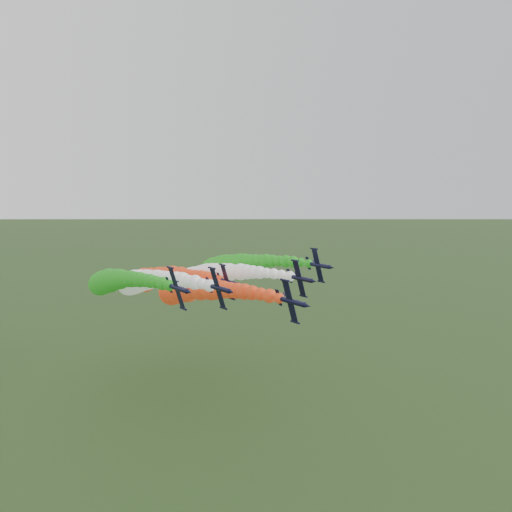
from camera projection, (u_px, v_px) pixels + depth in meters
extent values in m
plane|color=#2E4C21|center=(249.00, 447.00, 115.55)|extent=(3000.00, 3000.00, 0.00)
cylinder|color=black|center=(290.00, 301.00, 95.35)|extent=(1.29, 8.40, 1.29)
cone|color=black|center=(308.00, 306.00, 91.43)|extent=(1.17, 1.68, 1.17)
cone|color=black|center=(275.00, 297.00, 98.97)|extent=(1.17, 0.84, 1.17)
ellipsoid|color=black|center=(298.00, 302.00, 94.07)|extent=(0.76, 1.75, 0.90)
cube|color=black|center=(290.00, 302.00, 95.13)|extent=(2.79, 1.77, 8.58)
cylinder|color=black|center=(285.00, 280.00, 93.76)|extent=(0.51, 2.43, 0.51)
cylinder|color=black|center=(295.00, 322.00, 96.50)|extent=(0.51, 2.43, 0.51)
cube|color=black|center=(282.00, 296.00, 98.73)|extent=(2.09, 1.40, 0.77)
cube|color=black|center=(279.00, 298.00, 98.23)|extent=(1.15, 1.03, 3.41)
sphere|color=red|center=(279.00, 298.00, 97.94)|extent=(2.14, 2.14, 2.14)
sphere|color=red|center=(270.00, 296.00, 100.35)|extent=(2.89, 2.89, 2.89)
sphere|color=red|center=(261.00, 294.00, 102.80)|extent=(2.69, 2.69, 2.69)
sphere|color=red|center=(252.00, 293.00, 105.28)|extent=(3.12, 3.12, 3.12)
sphere|color=red|center=(244.00, 292.00, 107.78)|extent=(3.51, 3.51, 3.51)
sphere|color=red|center=(237.00, 291.00, 110.31)|extent=(3.60, 3.60, 3.60)
sphere|color=red|center=(230.00, 290.00, 112.86)|extent=(3.69, 3.69, 3.69)
sphere|color=red|center=(224.00, 290.00, 115.44)|extent=(4.18, 4.18, 4.18)
sphere|color=red|center=(217.00, 289.00, 118.05)|extent=(4.82, 4.82, 4.82)
sphere|color=red|center=(212.00, 289.00, 120.68)|extent=(5.42, 5.42, 5.42)
sphere|color=red|center=(206.00, 289.00, 123.33)|extent=(4.54, 4.54, 4.54)
sphere|color=red|center=(201.00, 289.00, 126.01)|extent=(5.71, 5.71, 5.71)
sphere|color=red|center=(197.00, 289.00, 128.72)|extent=(4.87, 4.87, 4.87)
sphere|color=red|center=(192.00, 289.00, 131.45)|extent=(5.35, 5.35, 5.35)
sphere|color=red|center=(188.00, 290.00, 134.20)|extent=(6.64, 6.64, 6.64)
sphere|color=red|center=(185.00, 290.00, 136.98)|extent=(6.62, 6.62, 6.62)
sphere|color=red|center=(181.00, 291.00, 139.78)|extent=(5.88, 5.88, 5.88)
sphere|color=red|center=(178.00, 291.00, 142.60)|extent=(7.35, 7.35, 7.35)
sphere|color=red|center=(175.00, 292.00, 145.45)|extent=(7.33, 7.33, 7.33)
sphere|color=red|center=(172.00, 292.00, 148.32)|extent=(7.71, 7.71, 7.71)
cylinder|color=black|center=(218.00, 288.00, 100.78)|extent=(1.29, 8.40, 1.29)
cone|color=black|center=(231.00, 292.00, 96.87)|extent=(1.17, 1.68, 1.17)
cone|color=black|center=(206.00, 284.00, 104.41)|extent=(1.17, 0.84, 1.17)
ellipsoid|color=black|center=(224.00, 289.00, 99.50)|extent=(0.76, 1.75, 0.90)
cube|color=black|center=(218.00, 288.00, 100.56)|extent=(2.79, 1.77, 8.58)
cylinder|color=black|center=(212.00, 268.00, 99.20)|extent=(0.51, 2.43, 0.51)
cylinder|color=black|center=(223.00, 308.00, 101.93)|extent=(0.51, 2.43, 0.51)
cube|color=black|center=(213.00, 283.00, 104.16)|extent=(2.09, 1.40, 0.77)
cube|color=black|center=(209.00, 285.00, 103.67)|extent=(1.15, 1.03, 3.41)
sphere|color=white|center=(209.00, 285.00, 103.37)|extent=(2.61, 2.61, 2.61)
sphere|color=white|center=(202.00, 284.00, 105.79)|extent=(2.33, 2.33, 2.33)
sphere|color=white|center=(195.00, 282.00, 108.23)|extent=(3.24, 3.24, 3.24)
sphere|color=white|center=(188.00, 281.00, 110.71)|extent=(2.88, 2.88, 2.88)
sphere|color=white|center=(182.00, 280.00, 113.21)|extent=(3.80, 3.80, 3.80)
sphere|color=white|center=(177.00, 280.00, 115.74)|extent=(3.92, 3.92, 3.92)
sphere|color=white|center=(171.00, 279.00, 118.30)|extent=(3.70, 3.70, 3.70)
sphere|color=white|center=(166.00, 279.00, 120.88)|extent=(4.06, 4.06, 4.06)
sphere|color=white|center=(162.00, 279.00, 123.48)|extent=(4.29, 4.29, 4.29)
sphere|color=white|center=(157.00, 279.00, 126.11)|extent=(4.82, 4.82, 4.82)
sphere|color=white|center=(153.00, 279.00, 128.77)|extent=(4.72, 4.72, 4.72)
sphere|color=white|center=(150.00, 280.00, 131.45)|extent=(5.20, 5.20, 5.20)
sphere|color=white|center=(146.00, 280.00, 134.15)|extent=(5.64, 5.64, 5.64)
sphere|color=white|center=(143.00, 280.00, 136.88)|extent=(5.20, 5.20, 5.20)
sphere|color=white|center=(140.00, 281.00, 139.63)|extent=(6.38, 6.38, 6.38)
sphere|color=white|center=(137.00, 281.00, 142.41)|extent=(6.40, 6.40, 6.40)
sphere|color=white|center=(135.00, 282.00, 145.21)|extent=(7.15, 7.15, 7.15)
sphere|color=white|center=(133.00, 283.00, 148.03)|extent=(7.08, 7.08, 7.08)
sphere|color=white|center=(131.00, 283.00, 150.88)|extent=(7.32, 7.32, 7.32)
sphere|color=white|center=(129.00, 284.00, 153.75)|extent=(7.03, 7.03, 7.03)
cylinder|color=black|center=(299.00, 278.00, 114.12)|extent=(1.29, 8.40, 1.29)
cone|color=black|center=(314.00, 281.00, 110.20)|extent=(1.17, 1.68, 1.17)
cone|color=black|center=(286.00, 275.00, 117.74)|extent=(1.17, 0.84, 1.17)
ellipsoid|color=black|center=(306.00, 279.00, 112.83)|extent=(0.76, 1.75, 0.90)
cube|color=black|center=(299.00, 279.00, 113.89)|extent=(2.79, 1.77, 8.58)
cylinder|color=black|center=(295.00, 261.00, 112.53)|extent=(0.51, 2.43, 0.51)
cylinder|color=black|center=(303.00, 296.00, 115.26)|extent=(0.51, 2.43, 0.51)
cube|color=black|center=(292.00, 274.00, 117.49)|extent=(2.09, 1.40, 0.77)
cube|color=black|center=(289.00, 276.00, 117.00)|extent=(1.15, 1.03, 3.41)
sphere|color=white|center=(290.00, 276.00, 116.70)|extent=(2.50, 2.50, 2.50)
sphere|color=white|center=(282.00, 275.00, 119.12)|extent=(2.43, 2.43, 2.43)
sphere|color=white|center=(274.00, 274.00, 121.56)|extent=(2.64, 2.64, 2.64)
sphere|color=white|center=(266.00, 273.00, 124.04)|extent=(2.62, 2.62, 2.62)
sphere|color=white|center=(259.00, 272.00, 126.54)|extent=(3.31, 3.31, 3.31)
sphere|color=white|center=(253.00, 272.00, 129.07)|extent=(3.54, 3.54, 3.54)
sphere|color=white|center=(247.00, 272.00, 131.63)|extent=(3.97, 3.97, 3.97)
sphere|color=white|center=(241.00, 272.00, 134.21)|extent=(4.54, 4.54, 4.54)
sphere|color=white|center=(235.00, 272.00, 136.81)|extent=(4.03, 4.03, 4.03)
sphere|color=white|center=(230.00, 272.00, 139.44)|extent=(4.93, 4.93, 4.93)
sphere|color=white|center=(225.00, 272.00, 142.10)|extent=(5.26, 5.26, 5.26)
sphere|color=white|center=(220.00, 273.00, 144.78)|extent=(4.58, 4.58, 4.58)
sphere|color=white|center=(216.00, 273.00, 147.48)|extent=(5.89, 5.89, 5.89)
sphere|color=white|center=(212.00, 274.00, 150.21)|extent=(6.31, 6.31, 6.31)
sphere|color=white|center=(208.00, 274.00, 152.96)|extent=(6.60, 6.60, 6.60)
sphere|color=white|center=(204.00, 275.00, 155.74)|extent=(6.55, 6.55, 6.55)
sphere|color=white|center=(200.00, 275.00, 158.54)|extent=(6.44, 6.44, 6.44)
sphere|color=white|center=(197.00, 276.00, 161.36)|extent=(6.45, 6.45, 6.45)
sphere|color=white|center=(194.00, 277.00, 164.21)|extent=(6.80, 6.80, 6.80)
sphere|color=white|center=(191.00, 278.00, 167.08)|extent=(7.06, 7.06, 7.06)
cylinder|color=black|center=(177.00, 288.00, 97.94)|extent=(1.29, 8.40, 1.29)
cone|color=black|center=(189.00, 292.00, 94.02)|extent=(1.17, 1.68, 1.17)
cone|color=black|center=(166.00, 284.00, 101.56)|extent=(1.17, 0.84, 1.17)
ellipsoid|color=black|center=(183.00, 289.00, 96.66)|extent=(0.76, 1.75, 0.90)
cube|color=black|center=(177.00, 288.00, 97.72)|extent=(2.79, 1.77, 8.58)
cylinder|color=black|center=(170.00, 267.00, 96.35)|extent=(0.51, 2.43, 0.51)
cylinder|color=black|center=(183.00, 309.00, 99.08)|extent=(0.51, 2.43, 0.51)
cube|color=black|center=(173.00, 283.00, 101.31)|extent=(2.09, 1.40, 0.77)
cube|color=black|center=(169.00, 285.00, 100.82)|extent=(1.15, 1.03, 3.41)
sphere|color=#1F8A1A|center=(169.00, 285.00, 100.53)|extent=(2.32, 2.32, 2.32)
sphere|color=#1F8A1A|center=(162.00, 283.00, 102.94)|extent=(2.78, 2.78, 2.78)
sphere|color=#1F8A1A|center=(156.00, 282.00, 105.39)|extent=(2.71, 2.71, 2.71)
sphere|color=#1F8A1A|center=(150.00, 281.00, 107.86)|extent=(3.06, 3.06, 3.06)
sphere|color=#1F8A1A|center=(145.00, 280.00, 110.37)|extent=(3.07, 3.07, 3.07)
sphere|color=#1F8A1A|center=(140.00, 280.00, 112.89)|extent=(3.51, 3.51, 3.51)
sphere|color=#1F8A1A|center=(135.00, 279.00, 115.45)|extent=(3.63, 3.63, 3.63)
sphere|color=#1F8A1A|center=(131.00, 279.00, 118.03)|extent=(4.00, 4.00, 4.00)
sphere|color=#1F8A1A|center=(127.00, 279.00, 120.64)|extent=(4.05, 4.05, 4.05)
sphere|color=#1F8A1A|center=(124.00, 279.00, 123.27)|extent=(4.41, 4.41, 4.41)
sphere|color=#1F8A1A|center=(120.00, 279.00, 125.92)|extent=(5.18, 5.18, 5.18)
sphere|color=#1F8A1A|center=(117.00, 279.00, 128.60)|extent=(5.46, 5.46, 5.46)
sphere|color=#1F8A1A|center=(114.00, 280.00, 131.31)|extent=(5.28, 5.28, 5.28)
sphere|color=#1F8A1A|center=(112.00, 280.00, 134.03)|extent=(6.02, 6.02, 6.02)
sphere|color=#1F8A1A|center=(109.00, 281.00, 136.79)|extent=(6.71, 6.71, 6.71)
sphere|color=#1F8A1A|center=(107.00, 281.00, 139.56)|extent=(6.48, 6.48, 6.48)
sphere|color=#1F8A1A|center=(105.00, 282.00, 142.36)|extent=(5.94, 5.94, 5.94)
sphere|color=#1F8A1A|center=(103.00, 282.00, 145.19)|extent=(7.05, 7.05, 7.05)
sphere|color=#1F8A1A|center=(102.00, 283.00, 148.04)|extent=(6.42, 6.42, 6.42)
sphere|color=#1F8A1A|center=(100.00, 284.00, 150.91)|extent=(7.06, 7.06, 7.06)
cylinder|color=black|center=(318.00, 265.00, 124.08)|extent=(1.29, 8.40, 1.29)
cone|color=black|center=(332.00, 268.00, 120.16)|extent=(1.17, 1.68, 1.17)
cone|color=black|center=(305.00, 263.00, 127.70)|extent=(1.17, 0.84, 1.17)
ellipsoid|color=black|center=(324.00, 265.00, 122.80)|extent=(0.76, 1.75, 0.90)
cube|color=black|center=(318.00, 265.00, 123.86)|extent=(2.79, 1.77, 8.58)
cylinder|color=black|center=(314.00, 249.00, 122.49)|extent=(0.51, 2.43, 0.51)
cylinder|color=black|center=(321.00, 282.00, 125.22)|extent=(0.51, 2.43, 0.51)
cube|color=black|center=(311.00, 262.00, 127.45)|extent=(2.09, 1.40, 0.77)
cube|color=black|center=(308.00, 263.00, 126.96)|extent=(1.15, 1.03, 3.41)
sphere|color=#1F8A1A|center=(309.00, 263.00, 126.66)|extent=(2.22, 2.22, 2.22)
sphere|color=#1F8A1A|center=(301.00, 262.00, 129.08)|extent=(2.38, 2.38, 2.38)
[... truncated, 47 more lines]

